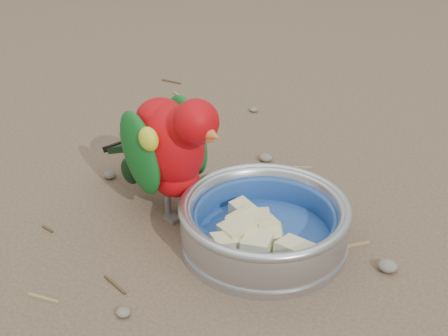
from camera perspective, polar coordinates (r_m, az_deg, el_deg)
The scene contains 6 objects.
ground at distance 0.80m, azimuth 3.54°, elevation -6.34°, with size 60.00×60.00×0.00m, color brown.
food_bowl at distance 0.78m, azimuth 3.66°, elevation -6.59°, with size 0.21×0.21×0.02m, color #B2B2BA.
bowl_wall at distance 0.77m, azimuth 3.73°, elevation -4.77°, with size 0.21×0.21×0.04m, color #B2B2BA, non-canonical shape.
fruit_wedges at distance 0.77m, azimuth 3.72°, elevation -5.20°, with size 0.12×0.12×0.03m, color beige, non-canonical shape.
lory_parrot at distance 0.81m, azimuth -4.84°, elevation 1.15°, with size 0.10×0.22×0.17m, color #B7060C, non-canonical shape.
ground_debris at distance 0.83m, azimuth 4.81°, elevation -4.65°, with size 0.90×0.80×0.01m, color olive, non-canonical shape.
Camera 1 is at (0.25, -0.60, 0.47)m, focal length 50.00 mm.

